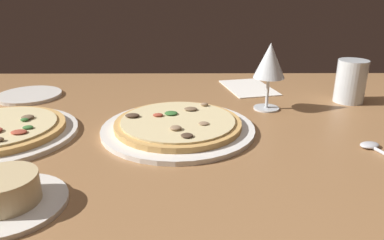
{
  "coord_description": "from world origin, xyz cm",
  "views": [
    {
      "loc": [
        3.44,
        70.33,
        34.38
      ],
      "look_at": [
        2.99,
        -1.4,
        7.0
      ],
      "focal_mm": 34.28,
      "sensor_mm": 36.0,
      "label": 1
    }
  ],
  "objects": [
    {
      "name": "water_glass",
      "position": [
        -38.93,
        -22.97,
        8.78
      ],
      "size": [
        7.72,
        7.72,
        11.19
      ],
      "color": "silver",
      "rests_on": "dining_table"
    },
    {
      "name": "dining_table",
      "position": [
        0.0,
        0.0,
        2.0
      ],
      "size": [
        150.0,
        110.0,
        4.0
      ],
      "primitive_type": "cube",
      "color": "#996B42",
      "rests_on": "ground"
    },
    {
      "name": "side_plate",
      "position": [
        48.19,
        -27.73,
        4.45
      ],
      "size": [
        17.22,
        17.22,
        0.9
      ],
      "primitive_type": "cylinder",
      "color": "silver",
      "rests_on": "dining_table"
    },
    {
      "name": "spoon",
      "position": [
        -31.95,
        7.31,
        4.45
      ],
      "size": [
        5.81,
        11.45,
        1.0
      ],
      "color": "silver",
      "rests_on": "dining_table"
    },
    {
      "name": "wine_glass_far",
      "position": [
        -15.89,
        -17.06,
        15.76
      ],
      "size": [
        7.68,
        7.68,
        16.6
      ],
      "color": "silver",
      "rests_on": "dining_table"
    },
    {
      "name": "ramekin_on_saucer",
      "position": [
        29.51,
        25.45,
        5.95
      ],
      "size": [
        16.62,
        16.62,
        4.98
      ],
      "color": "silver",
      "rests_on": "dining_table"
    },
    {
      "name": "pizza_main",
      "position": [
        6.0,
        -2.81,
        5.17
      ],
      "size": [
        32.9,
        32.9,
        3.39
      ],
      "color": "white",
      "rests_on": "dining_table"
    },
    {
      "name": "paper_menu",
      "position": [
        -14.28,
        -36.08,
        4.15
      ],
      "size": [
        16.72,
        21.53,
        0.3
      ],
      "primitive_type": "cube",
      "rotation": [
        0.0,
        0.0,
        0.23
      ],
      "color": "white",
      "rests_on": "dining_table"
    }
  ]
}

